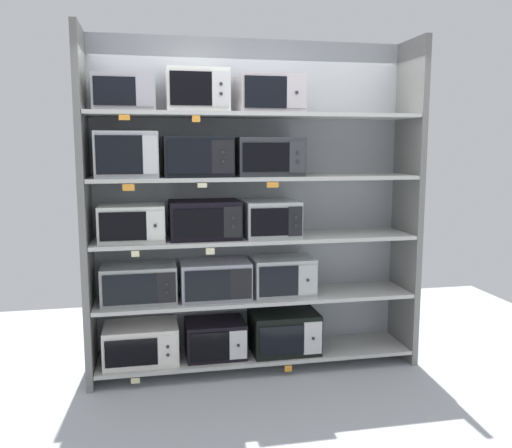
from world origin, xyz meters
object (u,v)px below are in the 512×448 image
(microwave_2, at_px, (284,331))
(microwave_9, at_px, (127,154))
(microwave_7, at_px, (205,219))
(microwave_5, at_px, (282,276))
(microwave_10, at_px, (198,156))
(microwave_1, at_px, (215,338))
(microwave_3, at_px, (139,284))
(microwave_0, at_px, (141,343))
(microwave_6, at_px, (132,223))
(microwave_14, at_px, (269,95))
(microwave_11, at_px, (268,157))
(microwave_8, at_px, (270,218))
(microwave_13, at_px, (197,91))
(microwave_12, at_px, (124,93))
(microwave_4, at_px, (215,279))

(microwave_2, relative_size, microwave_9, 1.19)
(microwave_2, relative_size, microwave_7, 1.00)
(microwave_2, height_order, microwave_5, microwave_5)
(microwave_10, bearing_deg, microwave_1, 0.01)
(microwave_5, relative_size, microwave_9, 1.09)
(microwave_3, height_order, microwave_10, microwave_10)
(microwave_0, height_order, microwave_10, microwave_10)
(microwave_6, bearing_deg, microwave_2, 0.01)
(microwave_1, distance_m, microwave_6, 1.15)
(microwave_0, height_order, microwave_14, microwave_14)
(microwave_5, height_order, microwave_9, microwave_9)
(microwave_3, xyz_separation_m, microwave_14, (1.03, 0.00, 1.45))
(microwave_3, bearing_deg, microwave_1, 0.01)
(microwave_2, relative_size, microwave_11, 1.06)
(microwave_2, bearing_deg, microwave_8, -179.89)
(microwave_5, distance_m, microwave_8, 0.49)
(microwave_10, height_order, microwave_14, microwave_14)
(microwave_9, bearing_deg, microwave_10, 0.01)
(microwave_0, relative_size, microwave_7, 1.05)
(microwave_8, relative_size, microwave_14, 0.86)
(microwave_2, relative_size, microwave_3, 0.95)
(microwave_11, bearing_deg, microwave_9, -179.98)
(microwave_3, height_order, microwave_11, microwave_11)
(microwave_10, bearing_deg, microwave_14, -0.01)
(microwave_7, xyz_separation_m, microwave_13, (-0.04, -0.00, 0.98))
(microwave_2, bearing_deg, microwave_3, -179.98)
(microwave_13, bearing_deg, microwave_11, 0.01)
(microwave_6, relative_size, microwave_9, 1.07)
(microwave_1, distance_m, microwave_9, 1.61)
(microwave_10, xyz_separation_m, microwave_14, (0.56, -0.00, 0.47))
(microwave_6, xyz_separation_m, microwave_12, (-0.02, 0.00, 0.96))
(microwave_4, bearing_deg, microwave_1, -179.94)
(microwave_1, xyz_separation_m, microwave_4, (0.00, 0.00, 0.49))
(microwave_10, distance_m, microwave_14, 0.73)
(microwave_7, bearing_deg, microwave_11, -0.01)
(microwave_10, relative_size, microwave_12, 1.16)
(microwave_12, bearing_deg, microwave_0, 0.16)
(microwave_0, relative_size, microwave_14, 1.16)
(microwave_2, height_order, microwave_9, microwave_9)
(microwave_4, relative_size, microwave_6, 1.11)
(microwave_3, xyz_separation_m, microwave_10, (0.47, 0.00, 0.97))
(microwave_3, distance_m, microwave_7, 0.71)
(microwave_0, xyz_separation_m, microwave_10, (0.47, -0.00, 1.45))
(microwave_6, distance_m, microwave_10, 0.71)
(microwave_5, distance_m, microwave_13, 1.60)
(microwave_8, bearing_deg, microwave_1, -179.99)
(microwave_6, bearing_deg, microwave_11, 0.01)
(microwave_6, height_order, microwave_10, microwave_10)
(microwave_4, distance_m, microwave_13, 1.46)
(microwave_2, height_order, microwave_6, microwave_6)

